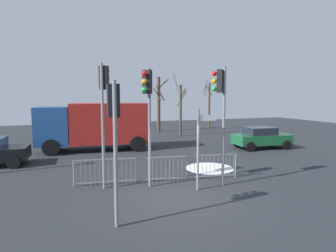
% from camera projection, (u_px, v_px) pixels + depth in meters
% --- Properties ---
extents(ground_plane, '(60.00, 60.00, 0.00)m').
position_uv_depth(ground_plane, '(180.00, 199.00, 10.12)').
color(ground_plane, '#26282D').
extents(traffic_light_mid_left, '(0.46, 0.47, 4.67)m').
position_uv_depth(traffic_light_mid_left, '(148.00, 100.00, 11.06)').
color(traffic_light_mid_left, slate).
rests_on(traffic_light_mid_left, ground).
extents(traffic_light_mid_right, '(0.32, 0.57, 4.02)m').
position_uv_depth(traffic_light_mid_right, '(114.00, 120.00, 7.84)').
color(traffic_light_mid_right, slate).
rests_on(traffic_light_mid_right, ground).
extents(traffic_light_foreground_left, '(0.44, 0.49, 4.83)m').
position_uv_depth(traffic_light_foreground_left, '(104.00, 98.00, 11.07)').
color(traffic_light_foreground_left, slate).
rests_on(traffic_light_foreground_left, ground).
extents(traffic_light_rear_left, '(0.47, 0.47, 4.72)m').
position_uv_depth(traffic_light_rear_left, '(221.00, 99.00, 11.39)').
color(traffic_light_rear_left, slate).
rests_on(traffic_light_rear_left, ground).
extents(direction_sign_post, '(0.79, 0.09, 3.12)m').
position_uv_depth(direction_sign_post, '(199.00, 145.00, 10.98)').
color(direction_sign_post, slate).
rests_on(direction_sign_post, ground).
extents(pedestrian_guard_railing, '(6.84, 1.08, 1.07)m').
position_uv_depth(pedestrian_guard_railing, '(159.00, 169.00, 12.12)').
color(pedestrian_guard_railing, slate).
rests_on(pedestrian_guard_railing, ground).
extents(car_green_mid, '(3.94, 2.21, 1.47)m').
position_uv_depth(car_green_mid, '(261.00, 137.00, 19.79)').
color(car_green_mid, '#195933').
rests_on(car_green_mid, ground).
extents(delivery_truck, '(7.22, 3.20, 3.10)m').
position_uv_depth(delivery_truck, '(95.00, 124.00, 19.05)').
color(delivery_truck, maroon).
rests_on(delivery_truck, ground).
extents(bare_tree_left, '(1.65, 1.65, 5.44)m').
position_uv_depth(bare_tree_left, '(159.00, 103.00, 28.98)').
color(bare_tree_left, '#473828').
rests_on(bare_tree_left, ground).
extents(bare_tree_centre, '(0.88, 1.27, 5.24)m').
position_uv_depth(bare_tree_centre, '(209.00, 105.00, 30.58)').
color(bare_tree_centre, '#473828').
rests_on(bare_tree_centre, ground).
extents(bare_tree_right, '(1.21, 1.20, 5.64)m').
position_uv_depth(bare_tree_right, '(180.00, 108.00, 25.71)').
color(bare_tree_right, '#473828').
rests_on(bare_tree_right, ground).
extents(snow_patch_kerb, '(2.37, 2.37, 0.01)m').
position_uv_depth(snow_patch_kerb, '(210.00, 168.00, 14.44)').
color(snow_patch_kerb, white).
rests_on(snow_patch_kerb, ground).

